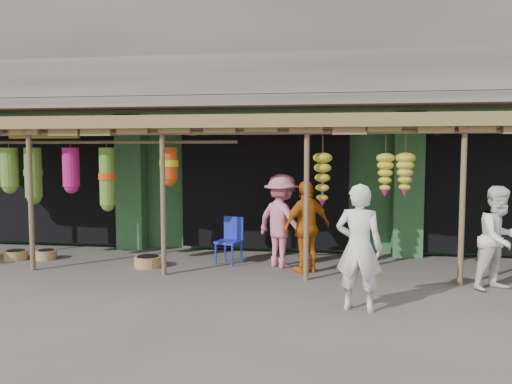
# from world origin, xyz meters

# --- Properties ---
(ground) EXTENTS (80.00, 80.00, 0.00)m
(ground) POSITION_xyz_m (0.00, 0.00, 0.00)
(ground) COLOR #514C47
(ground) RESTS_ON ground
(building) EXTENTS (16.40, 6.80, 7.00)m
(building) POSITION_xyz_m (-0.00, 4.87, 3.37)
(building) COLOR gray
(building) RESTS_ON ground
(awning) EXTENTS (14.00, 2.70, 2.79)m
(awning) POSITION_xyz_m (-0.20, 0.80, 2.58)
(awning) COLOR brown
(awning) RESTS_ON ground
(blue_chair) EXTENTS (0.54, 0.55, 0.90)m
(blue_chair) POSITION_xyz_m (-0.51, 0.92, 0.50)
(blue_chair) COLOR #1B28B2
(blue_chair) RESTS_ON ground
(basket_left) EXTENTS (0.49, 0.49, 0.18)m
(basket_left) POSITION_xyz_m (-4.87, 0.59, 0.09)
(basket_left) COLOR brown
(basket_left) RESTS_ON ground
(basket_mid) EXTENTS (0.53, 0.53, 0.20)m
(basket_mid) POSITION_xyz_m (-2.00, 0.36, 0.10)
(basket_mid) COLOR #956A43
(basket_mid) RESTS_ON ground
(basket_right) EXTENTS (0.46, 0.46, 0.18)m
(basket_right) POSITION_xyz_m (-4.29, 0.72, 0.09)
(basket_right) COLOR olive
(basket_right) RESTS_ON ground
(person_front) EXTENTS (0.71, 0.55, 1.74)m
(person_front) POSITION_xyz_m (1.78, -1.72, 0.87)
(person_front) COLOR silver
(person_front) RESTS_ON ground
(person_right) EXTENTS (1.00, 0.94, 1.64)m
(person_right) POSITION_xyz_m (4.01, -0.40, 0.82)
(person_right) COLOR white
(person_right) RESTS_ON ground
(person_vendor) EXTENTS (1.02, 0.92, 1.66)m
(person_vendor) POSITION_xyz_m (0.99, 0.33, 0.83)
(person_vendor) COLOR #C96412
(person_vendor) RESTS_ON ground
(person_shopper) EXTENTS (1.29, 1.22, 1.75)m
(person_shopper) POSITION_xyz_m (0.50, 0.72, 0.88)
(person_shopper) COLOR pink
(person_shopper) RESTS_ON ground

